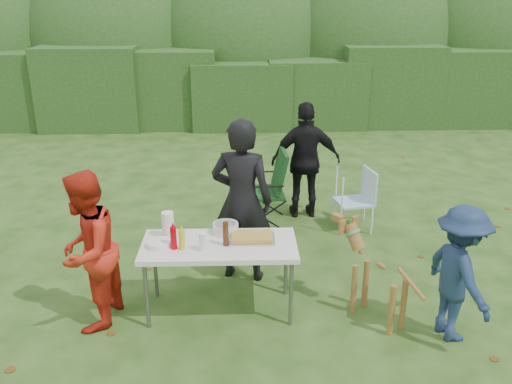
{
  "coord_description": "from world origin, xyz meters",
  "views": [
    {
      "loc": [
        -0.07,
        -4.5,
        3.07
      ],
      "look_at": [
        0.1,
        0.91,
        1.0
      ],
      "focal_mm": 38.0,
      "sensor_mm": 36.0,
      "label": 1
    }
  ],
  "objects_px": {
    "person_cook": "(242,201)",
    "dog": "(380,279)",
    "camping_chair": "(262,188)",
    "person_red_jacket": "(87,251)",
    "mustard_bottle": "(182,240)",
    "person_black_puffy": "(306,161)",
    "ketchup_bottle": "(174,238)",
    "child": "(459,274)",
    "folding_table": "(219,249)",
    "beer_bottle": "(226,234)",
    "lawn_chair": "(354,199)",
    "paper_towel_roll": "(168,225)"
  },
  "relations": [
    {
      "from": "person_cook",
      "to": "dog",
      "type": "relative_size",
      "value": 1.91
    },
    {
      "from": "person_cook",
      "to": "camping_chair",
      "type": "xyz_separation_m",
      "value": [
        0.27,
        1.39,
        -0.38
      ]
    },
    {
      "from": "person_red_jacket",
      "to": "dog",
      "type": "distance_m",
      "value": 2.76
    },
    {
      "from": "person_cook",
      "to": "mustard_bottle",
      "type": "relative_size",
      "value": 9.09
    },
    {
      "from": "person_black_puffy",
      "to": "ketchup_bottle",
      "type": "height_order",
      "value": "person_black_puffy"
    },
    {
      "from": "person_red_jacket",
      "to": "camping_chair",
      "type": "relative_size",
      "value": 1.46
    },
    {
      "from": "child",
      "to": "camping_chair",
      "type": "relative_size",
      "value": 1.23
    },
    {
      "from": "person_cook",
      "to": "mustard_bottle",
      "type": "xyz_separation_m",
      "value": [
        -0.57,
        -0.79,
        -0.07
      ]
    },
    {
      "from": "person_cook",
      "to": "child",
      "type": "height_order",
      "value": "person_cook"
    },
    {
      "from": "folding_table",
      "to": "ketchup_bottle",
      "type": "relative_size",
      "value": 6.82
    },
    {
      "from": "camping_chair",
      "to": "person_black_puffy",
      "type": "bearing_deg",
      "value": -157.18
    },
    {
      "from": "beer_bottle",
      "to": "person_black_puffy",
      "type": "bearing_deg",
      "value": 66.48
    },
    {
      "from": "person_black_puffy",
      "to": "ketchup_bottle",
      "type": "distance_m",
      "value": 2.91
    },
    {
      "from": "dog",
      "to": "mustard_bottle",
      "type": "height_order",
      "value": "mustard_bottle"
    },
    {
      "from": "person_cook",
      "to": "mustard_bottle",
      "type": "height_order",
      "value": "person_cook"
    },
    {
      "from": "camping_chair",
      "to": "mustard_bottle",
      "type": "bearing_deg",
      "value": 65.13
    },
    {
      "from": "dog",
      "to": "person_black_puffy",
      "type": "bearing_deg",
      "value": -25.85
    },
    {
      "from": "person_black_puffy",
      "to": "lawn_chair",
      "type": "bearing_deg",
      "value": 141.29
    },
    {
      "from": "person_black_puffy",
      "to": "beer_bottle",
      "type": "xyz_separation_m",
      "value": [
        -1.05,
        -2.42,
        0.05
      ]
    },
    {
      "from": "person_red_jacket",
      "to": "beer_bottle",
      "type": "distance_m",
      "value": 1.29
    },
    {
      "from": "camping_chair",
      "to": "child",
      "type": "bearing_deg",
      "value": 119.28
    },
    {
      "from": "folding_table",
      "to": "camping_chair",
      "type": "height_order",
      "value": "camping_chair"
    },
    {
      "from": "person_cook",
      "to": "person_black_puffy",
      "type": "height_order",
      "value": "person_cook"
    },
    {
      "from": "folding_table",
      "to": "person_cook",
      "type": "distance_m",
      "value": 0.75
    },
    {
      "from": "child",
      "to": "mustard_bottle",
      "type": "distance_m",
      "value": 2.55
    },
    {
      "from": "dog",
      "to": "ketchup_bottle",
      "type": "distance_m",
      "value": 2.0
    },
    {
      "from": "person_black_puffy",
      "to": "paper_towel_roll",
      "type": "height_order",
      "value": "person_black_puffy"
    },
    {
      "from": "folding_table",
      "to": "person_black_puffy",
      "type": "bearing_deg",
      "value": 64.82
    },
    {
      "from": "lawn_chair",
      "to": "folding_table",
      "type": "bearing_deg",
      "value": 35.94
    },
    {
      "from": "folding_table",
      "to": "person_black_puffy",
      "type": "xyz_separation_m",
      "value": [
        1.12,
        2.38,
        0.13
      ]
    },
    {
      "from": "person_black_puffy",
      "to": "camping_chair",
      "type": "xyz_separation_m",
      "value": [
        -0.62,
        -0.31,
        -0.28
      ]
    },
    {
      "from": "folding_table",
      "to": "child",
      "type": "height_order",
      "value": "child"
    },
    {
      "from": "lawn_chair",
      "to": "mustard_bottle",
      "type": "height_order",
      "value": "mustard_bottle"
    },
    {
      "from": "person_cook",
      "to": "child",
      "type": "distance_m",
      "value": 2.28
    },
    {
      "from": "person_red_jacket",
      "to": "lawn_chair",
      "type": "height_order",
      "value": "person_red_jacket"
    },
    {
      "from": "person_red_jacket",
      "to": "lawn_chair",
      "type": "bearing_deg",
      "value": 135.08
    },
    {
      "from": "person_black_puffy",
      "to": "dog",
      "type": "bearing_deg",
      "value": 97.04
    },
    {
      "from": "person_red_jacket",
      "to": "camping_chair",
      "type": "distance_m",
      "value": 2.84
    },
    {
      "from": "beer_bottle",
      "to": "camping_chair",
      "type": "bearing_deg",
      "value": 78.45
    },
    {
      "from": "folding_table",
      "to": "mustard_bottle",
      "type": "relative_size",
      "value": 7.5
    },
    {
      "from": "dog",
      "to": "paper_towel_roll",
      "type": "relative_size",
      "value": 3.67
    },
    {
      "from": "person_black_puffy",
      "to": "lawn_chair",
      "type": "distance_m",
      "value": 0.85
    },
    {
      "from": "folding_table",
      "to": "paper_towel_roll",
      "type": "relative_size",
      "value": 5.77
    },
    {
      "from": "child",
      "to": "ketchup_bottle",
      "type": "distance_m",
      "value": 2.63
    },
    {
      "from": "person_black_puffy",
      "to": "beer_bottle",
      "type": "height_order",
      "value": "person_black_puffy"
    },
    {
      "from": "child",
      "to": "camping_chair",
      "type": "bearing_deg",
      "value": 20.01
    },
    {
      "from": "person_cook",
      "to": "child",
      "type": "xyz_separation_m",
      "value": [
        1.94,
        -1.17,
        -0.26
      ]
    },
    {
      "from": "folding_table",
      "to": "child",
      "type": "xyz_separation_m",
      "value": [
        2.17,
        -0.49,
        -0.04
      ]
    },
    {
      "from": "person_black_puffy",
      "to": "person_cook",
      "type": "bearing_deg",
      "value": 60.41
    },
    {
      "from": "person_cook",
      "to": "dog",
      "type": "bearing_deg",
      "value": 158.07
    }
  ]
}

